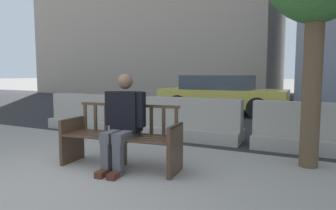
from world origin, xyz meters
name	(u,v)px	position (x,y,z in m)	size (l,w,h in m)	color
ground_plane	(42,190)	(0.00, 0.00, 0.00)	(200.00, 200.00, 0.00)	gray
street_asphalt	(234,110)	(0.00, 8.70, 0.00)	(120.00, 12.00, 0.01)	#28282B
street_bench	(121,139)	(0.30, 1.12, 0.40)	(1.73, 0.69, 0.88)	#473323
seated_person	(123,120)	(0.38, 1.07, 0.69)	(0.59, 0.75, 1.31)	black
jersey_barrier_centre	(192,123)	(0.51, 3.25, 0.34)	(2.02, 0.74, 0.84)	#9E998E
jersey_barrier_left	(89,115)	(-2.12, 3.22, 0.34)	(2.01, 0.72, 0.84)	#9E998E
jersey_barrier_right	(314,132)	(2.73, 3.25, 0.34)	(2.01, 0.70, 0.84)	#9E998E
car_taxi_near	(221,94)	(-0.15, 7.51, 0.66)	(4.15, 1.90, 1.28)	#DBC64C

